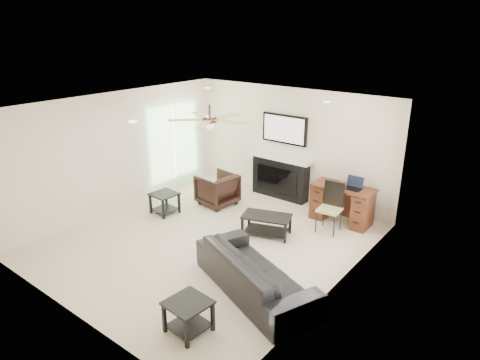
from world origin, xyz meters
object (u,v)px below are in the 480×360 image
Objects in this scene: sofa at (255,272)px; fireplace_unit at (281,157)px; coffee_table at (266,225)px; armchair at (217,189)px; desk at (342,204)px.

fireplace_unit reaches higher than sofa.
sofa is 1.84m from coffee_table.
coffee_table is at bearing -64.27° from fireplace_unit.
fireplace_unit reaches higher than armchair.
sofa is 1.84× the size of desk.
desk is (-0.05, 3.01, 0.05)m from sofa.
desk reaches higher than armchair.
fireplace_unit reaches higher than coffee_table.
armchair is (-2.60, 2.15, 0.02)m from sofa.
fireplace_unit is at bearing 151.30° from armchair.
sofa is 3.37m from armchair.
fireplace_unit is (0.86, 1.20, 0.61)m from armchair.
desk is at bearing -11.52° from fireplace_unit.
coffee_table is 0.47× the size of fireplace_unit.
armchair reaches higher than sofa.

